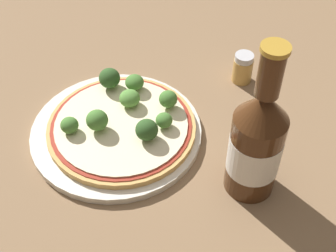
% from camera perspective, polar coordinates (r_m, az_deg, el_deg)
% --- Properties ---
extents(ground_plane, '(3.00, 3.00, 0.00)m').
position_cam_1_polar(ground_plane, '(0.75, -5.72, -0.24)').
color(ground_plane, '#846647').
extents(plate, '(0.27, 0.27, 0.01)m').
position_cam_1_polar(plate, '(0.74, -6.30, -0.72)').
color(plate, silver).
rests_on(plate, ground_plane).
extents(pizza, '(0.23, 0.23, 0.01)m').
position_cam_1_polar(pizza, '(0.73, -6.06, -0.14)').
color(pizza, tan).
rests_on(pizza, plate).
extents(broccoli_floret_0, '(0.03, 0.03, 0.03)m').
position_cam_1_polar(broccoli_floret_0, '(0.73, 0.02, 3.30)').
color(broccoli_floret_0, '#6B8E51').
rests_on(broccoli_floret_0, pizza).
extents(broccoli_floret_1, '(0.03, 0.03, 0.03)m').
position_cam_1_polar(broccoli_floret_1, '(0.77, -4.10, 5.33)').
color(broccoli_floret_1, '#6B8E51').
rests_on(broccoli_floret_1, pizza).
extents(broccoli_floret_2, '(0.03, 0.03, 0.03)m').
position_cam_1_polar(broccoli_floret_2, '(0.69, -2.60, -0.48)').
color(broccoli_floret_2, '#6B8E51').
rests_on(broccoli_floret_2, pizza).
extents(broccoli_floret_3, '(0.03, 0.03, 0.04)m').
position_cam_1_polar(broccoli_floret_3, '(0.71, -8.64, 0.71)').
color(broccoli_floret_3, '#6B8E51').
rests_on(broccoli_floret_3, pizza).
extents(broccoli_floret_4, '(0.03, 0.03, 0.03)m').
position_cam_1_polar(broccoli_floret_4, '(0.72, -11.92, 0.10)').
color(broccoli_floret_4, '#6B8E51').
rests_on(broccoli_floret_4, pizza).
extents(broccoli_floret_5, '(0.03, 0.03, 0.02)m').
position_cam_1_polar(broccoli_floret_5, '(0.71, -0.48, 0.71)').
color(broccoli_floret_5, '#6B8E51').
rests_on(broccoli_floret_5, pizza).
extents(broccoli_floret_6, '(0.03, 0.03, 0.04)m').
position_cam_1_polar(broccoli_floret_6, '(0.78, -7.14, 5.81)').
color(broccoli_floret_6, '#6B8E51').
rests_on(broccoli_floret_6, pizza).
extents(broccoli_floret_7, '(0.03, 0.03, 0.03)m').
position_cam_1_polar(broccoli_floret_7, '(0.74, -4.70, 3.39)').
color(broccoli_floret_7, '#6B8E51').
rests_on(broccoli_floret_7, pizza).
extents(beer_bottle, '(0.07, 0.07, 0.24)m').
position_cam_1_polar(beer_bottle, '(0.62, 10.72, -2.00)').
color(beer_bottle, '#472814').
rests_on(beer_bottle, ground_plane).
extents(pepper_shaker, '(0.03, 0.03, 0.06)m').
position_cam_1_polar(pepper_shaker, '(0.83, 9.10, 6.99)').
color(pepper_shaker, tan).
rests_on(pepper_shaker, ground_plane).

